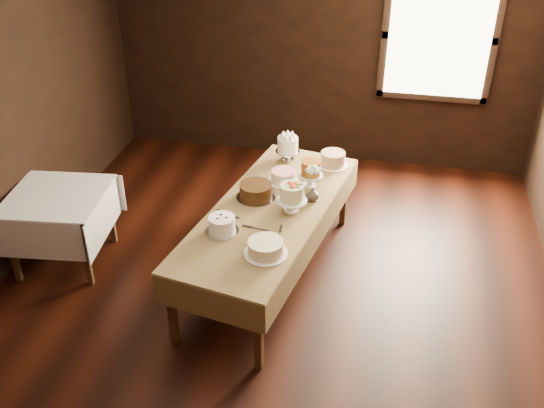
{
  "coord_description": "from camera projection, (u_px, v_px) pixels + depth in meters",
  "views": [
    {
      "loc": [
        0.87,
        -3.93,
        3.56
      ],
      "look_at": [
        0.0,
        0.2,
        0.95
      ],
      "focal_mm": 40.18,
      "sensor_mm": 36.0,
      "label": 1
    }
  ],
  "objects": [
    {
      "name": "cake_lattice",
      "position": [
        283.0,
        177.0,
        5.69
      ],
      "size": [
        0.3,
        0.3,
        0.11
      ],
      "color": "white",
      "rests_on": "display_table"
    },
    {
      "name": "cake_speckled",
      "position": [
        333.0,
        159.0,
        5.96
      ],
      "size": [
        0.31,
        0.31,
        0.14
      ],
      "color": "white",
      "rests_on": "display_table"
    },
    {
      "name": "flower_bouquet",
      "position": [
        313.0,
        176.0,
        5.31
      ],
      "size": [
        0.14,
        0.14,
        0.2
      ],
      "primitive_type": null,
      "color": "white",
      "rests_on": "flower_vase"
    },
    {
      "name": "side_table",
      "position": [
        57.0,
        203.0,
        5.57
      ],
      "size": [
        0.96,
        0.96,
        0.73
      ],
      "rotation": [
        0.0,
        0.0,
        0.12
      ],
      "color": "#3F2615",
      "rests_on": "ground"
    },
    {
      "name": "flower_vase",
      "position": [
        312.0,
        194.0,
        5.4
      ],
      "size": [
        0.17,
        0.17,
        0.13
      ],
      "primitive_type": "imported",
      "rotation": [
        0.0,
        0.0,
        4.1
      ],
      "color": "#2D2823",
      "rests_on": "display_table"
    },
    {
      "name": "cake_server_e",
      "position": [
        232.0,
        216.0,
        5.21
      ],
      "size": [
        0.23,
        0.11,
        0.01
      ],
      "primitive_type": "cube",
      "rotation": [
        0.0,
        0.0,
        -0.39
      ],
      "color": "silver",
      "rests_on": "display_table"
    },
    {
      "name": "window",
      "position": [
        439.0,
        38.0,
        6.68
      ],
      "size": [
        1.1,
        0.05,
        1.3
      ],
      "primitive_type": "cube",
      "color": "#FFEABF",
      "rests_on": "wall_back"
    },
    {
      "name": "cake_chocolate",
      "position": [
        256.0,
        191.0,
        5.44
      ],
      "size": [
        0.38,
        0.38,
        0.14
      ],
      "color": "silver",
      "rests_on": "display_table"
    },
    {
      "name": "cake_swirl",
      "position": [
        222.0,
        225.0,
        4.98
      ],
      "size": [
        0.28,
        0.28,
        0.14
      ],
      "color": "silver",
      "rests_on": "display_table"
    },
    {
      "name": "display_table",
      "position": [
        270.0,
        214.0,
        5.35
      ],
      "size": [
        1.35,
        2.5,
        0.73
      ],
      "rotation": [
        0.0,
        0.0,
        -0.19
      ],
      "color": "#3F2615",
      "rests_on": "ground"
    },
    {
      "name": "cake_server_d",
      "position": [
        310.0,
        201.0,
        5.41
      ],
      "size": [
        0.22,
        0.13,
        0.01
      ],
      "primitive_type": "cube",
      "rotation": [
        0.0,
        0.0,
        0.48
      ],
      "color": "silver",
      "rests_on": "display_table"
    },
    {
      "name": "cake_flowers",
      "position": [
        292.0,
        200.0,
        5.22
      ],
      "size": [
        0.29,
        0.29,
        0.27
      ],
      "color": "white",
      "rests_on": "display_table"
    },
    {
      "name": "cake_server_c",
      "position": [
        274.0,
        191.0,
        5.56
      ],
      "size": [
        0.07,
        0.24,
        0.01
      ],
      "primitive_type": "cube",
      "rotation": [
        0.0,
        0.0,
        1.4
      ],
      "color": "silver",
      "rests_on": "display_table"
    },
    {
      "name": "floor",
      "position": [
        267.0,
        308.0,
        5.3
      ],
      "size": [
        5.0,
        6.0,
        0.01
      ],
      "primitive_type": "cube",
      "color": "black",
      "rests_on": "ground"
    },
    {
      "name": "cake_server_a",
      "position": [
        261.0,
        229.0,
        5.04
      ],
      "size": [
        0.24,
        0.06,
        0.01
      ],
      "primitive_type": "cube",
      "rotation": [
        0.0,
        0.0,
        -0.14
      ],
      "color": "silver",
      "rests_on": "display_table"
    },
    {
      "name": "cake_caramel",
      "position": [
        311.0,
        175.0,
        5.59
      ],
      "size": [
        0.24,
        0.24,
        0.27
      ],
      "color": "white",
      "rests_on": "display_table"
    },
    {
      "name": "cake_meringue",
      "position": [
        288.0,
        150.0,
        6.03
      ],
      "size": [
        0.24,
        0.24,
        0.26
      ],
      "color": "silver",
      "rests_on": "display_table"
    },
    {
      "name": "wall_back",
      "position": [
        322.0,
        47.0,
        7.06
      ],
      "size": [
        5.0,
        0.02,
        2.8
      ],
      "primitive_type": "cube",
      "color": "black",
      "rests_on": "ground"
    },
    {
      "name": "cake_cream",
      "position": [
        266.0,
        248.0,
        4.72
      ],
      "size": [
        0.35,
        0.35,
        0.12
      ],
      "color": "white",
      "rests_on": "display_table"
    },
    {
      "name": "cake_server_b",
      "position": [
        279.0,
        237.0,
        4.94
      ],
      "size": [
        0.04,
        0.24,
        0.01
      ],
      "primitive_type": "cube",
      "rotation": [
        0.0,
        0.0,
        -1.5
      ],
      "color": "silver",
      "rests_on": "display_table"
    }
  ]
}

